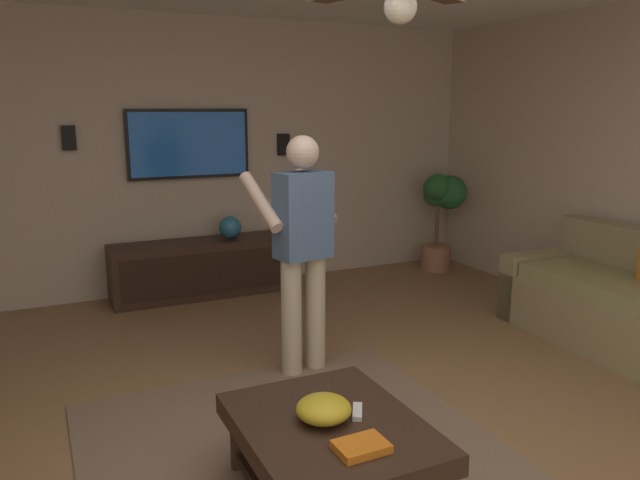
{
  "coord_description": "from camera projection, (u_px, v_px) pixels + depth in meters",
  "views": [
    {
      "loc": [
        -2.47,
        1.3,
        1.81
      ],
      "look_at": [
        1.0,
        -0.34,
        0.99
      ],
      "focal_mm": 34.59,
      "sensor_mm": 36.0,
      "label": 1
    }
  ],
  "objects": [
    {
      "name": "potted_plant_tall",
      "position": [
        441.0,
        205.0,
        6.92
      ],
      "size": [
        0.53,
        0.49,
        1.11
      ],
      "color": "#9E6B4C",
      "rests_on": "ground"
    },
    {
      "name": "wall_speaker_left",
      "position": [
        283.0,
        144.0,
        6.42
      ],
      "size": [
        0.06,
        0.12,
        0.22
      ],
      "primitive_type": "cube",
      "color": "black"
    },
    {
      "name": "vase_round",
      "position": [
        230.0,
        227.0,
        6.09
      ],
      "size": [
        0.22,
        0.22,
        0.22
      ],
      "primitive_type": "sphere",
      "color": "teal",
      "rests_on": "media_console"
    },
    {
      "name": "area_rug",
      "position": [
        312.0,
        475.0,
        3.09
      ],
      "size": [
        2.62,
        2.16,
        0.01
      ],
      "primitive_type": "cube",
      "color": "#7A604C",
      "rests_on": "ground"
    },
    {
      "name": "bowl",
      "position": [
        324.0,
        409.0,
        2.83
      ],
      "size": [
        0.26,
        0.26,
        0.12
      ],
      "primitive_type": "ellipsoid",
      "color": "gold",
      "rests_on": "coffee_table"
    },
    {
      "name": "person_standing",
      "position": [
        302.0,
        241.0,
        4.17
      ],
      "size": [
        0.6,
        0.6,
        1.64
      ],
      "rotation": [
        0.0,
        0.0,
        0.17
      ],
      "color": "#C6B793",
      "rests_on": "ground"
    },
    {
      "name": "remote_white",
      "position": [
        357.0,
        412.0,
        2.9
      ],
      "size": [
        0.15,
        0.11,
        0.02
      ],
      "primitive_type": "cube",
      "rotation": [
        0.0,
        0.0,
        2.62
      ],
      "color": "white",
      "rests_on": "coffee_table"
    },
    {
      "name": "ground_plane",
      "position": [
        344.0,
        476.0,
        3.1
      ],
      "size": [
        8.63,
        8.63,
        0.0
      ],
      "primitive_type": "plane",
      "color": "olive"
    },
    {
      "name": "coffee_table",
      "position": [
        330.0,
        442.0,
        2.85
      ],
      "size": [
        1.0,
        0.8,
        0.4
      ],
      "color": "#332116",
      "rests_on": "ground"
    },
    {
      "name": "wall_speaker_right",
      "position": [
        69.0,
        138.0,
        5.53
      ],
      "size": [
        0.06,
        0.12,
        0.22
      ],
      "primitive_type": "cube",
      "color": "black"
    },
    {
      "name": "wall_back_tv",
      "position": [
        174.0,
        157.0,
        6.04
      ],
      "size": [
        0.1,
        6.72,
        2.69
      ],
      "primitive_type": "cube",
      "color": "#BCA893",
      "rests_on": "ground"
    },
    {
      "name": "couch",
      "position": [
        629.0,
        308.0,
        4.7
      ],
      "size": [
        1.93,
        0.92,
        0.87
      ],
      "rotation": [
        0.0,
        0.0,
        1.54
      ],
      "color": "#93845B",
      "rests_on": "ground"
    },
    {
      "name": "media_console",
      "position": [
        200.0,
        268.0,
        6.03
      ],
      "size": [
        0.45,
        1.7,
        0.55
      ],
      "rotation": [
        0.0,
        0.0,
        3.14
      ],
      "color": "#332116",
      "rests_on": "ground"
    },
    {
      "name": "book",
      "position": [
        361.0,
        447.0,
        2.59
      ],
      "size": [
        0.16,
        0.22,
        0.04
      ],
      "primitive_type": "cube",
      "rotation": [
        0.0,
        0.0,
        4.73
      ],
      "color": "orange",
      "rests_on": "coffee_table"
    },
    {
      "name": "tv",
      "position": [
        189.0,
        144.0,
        5.99
      ],
      "size": [
        0.05,
        1.19,
        0.67
      ],
      "rotation": [
        0.0,
        0.0,
        3.14
      ],
      "color": "black"
    }
  ]
}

